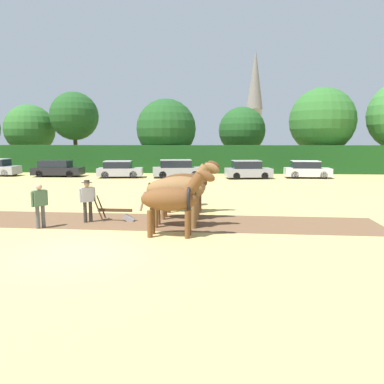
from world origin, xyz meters
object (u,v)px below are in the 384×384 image
(farmer_at_plow, at_px, (87,198))
(farmer_onlooker_left, at_px, (40,202))
(parked_car_left, at_px, (57,169))
(parked_car_center_left, at_px, (120,170))
(tree_center_left, at_px, (74,116))
(draft_horse_trail_right, at_px, (187,183))
(tree_right, at_px, (322,121))
(farmer_beside_team, at_px, (193,187))
(tree_left, at_px, (30,129))
(tree_center, at_px, (166,129))
(draft_horse_lead_right, at_px, (178,189))
(church_spire, at_px, (255,101))
(draft_horse_lead_left, at_px, (173,199))
(plow, at_px, (118,213))
(parked_car_right, at_px, (307,170))
(draft_horse_trail_left, at_px, (183,187))
(tree_center_right, at_px, (242,131))
(parked_car_center, at_px, (178,169))
(parked_car_center_right, at_px, (248,170))

(farmer_at_plow, distance_m, farmer_onlooker_left, 1.82)
(parked_car_left, xyz_separation_m, parked_car_center_left, (5.94, -0.63, 0.01))
(tree_center_left, height_order, draft_horse_trail_right, tree_center_left)
(draft_horse_trail_right, relative_size, farmer_at_plow, 1.66)
(tree_right, distance_m, farmer_beside_team, 25.93)
(tree_left, relative_size, farmer_onlooker_left, 4.37)
(tree_center, relative_size, draft_horse_lead_right, 2.62)
(farmer_at_plow, bearing_deg, church_spire, 132.06)
(draft_horse_lead_left, relative_size, plow, 1.62)
(tree_center, distance_m, tree_right, 16.59)
(church_spire, distance_m, parked_car_center_left, 46.55)
(tree_center, height_order, parked_car_right, tree_center)
(draft_horse_lead_right, bearing_deg, draft_horse_trail_left, 90.27)
(parked_car_right, bearing_deg, tree_center_right, 121.64)
(draft_horse_trail_left, bearing_deg, tree_right, 65.55)
(draft_horse_trail_left, bearing_deg, parked_car_center, 98.34)
(farmer_at_plow, bearing_deg, parked_car_center_right, 119.97)
(tree_left, bearing_deg, parked_car_left, -52.42)
(draft_horse_trail_left, bearing_deg, draft_horse_lead_right, -89.73)
(tree_center_left, relative_size, tree_center, 1.12)
(draft_horse_trail_right, distance_m, parked_car_center, 16.09)
(tree_left, xyz_separation_m, farmer_at_plow, (16.33, -27.68, -3.50))
(farmer_beside_team, height_order, parked_car_center_left, farmer_beside_team)
(draft_horse_trail_right, relative_size, parked_car_center_left, 0.70)
(farmer_beside_team, xyz_separation_m, parked_car_center_right, (3.87, 13.76, -0.20))
(draft_horse_trail_left, height_order, farmer_beside_team, draft_horse_trail_left)
(parked_car_right, bearing_deg, plow, -120.72)
(draft_horse_lead_left, relative_size, farmer_at_plow, 1.57)
(tree_center_left, relative_size, draft_horse_lead_left, 3.18)
(tree_right, height_order, parked_car_center_left, tree_right)
(tree_left, height_order, tree_center, tree_center)
(parked_car_center, bearing_deg, plow, -100.90)
(tree_left, height_order, plow, tree_left)
(farmer_onlooker_left, relative_size, parked_car_left, 0.38)
(church_spire, xyz_separation_m, parked_car_left, (-21.72, -41.99, -10.09))
(tree_center_right, relative_size, parked_car_center_left, 1.70)
(draft_horse_trail_right, relative_size, parked_car_left, 0.64)
(tree_center, relative_size, farmer_at_plow, 4.48)
(tree_center_left, distance_m, farmer_beside_team, 27.25)
(church_spire, height_order, farmer_onlooker_left, church_spire)
(parked_car_center_right, bearing_deg, parked_car_center, 167.27)
(tree_left, bearing_deg, draft_horse_lead_right, -54.58)
(draft_horse_lead_left, distance_m, parked_car_left, 24.37)
(tree_center, relative_size, tree_center_right, 1.11)
(tree_left, distance_m, parked_car_center_right, 26.34)
(tree_right, xyz_separation_m, draft_horse_trail_left, (-12.50, -25.60, -3.98))
(church_spire, xyz_separation_m, parked_car_center_right, (-4.55, -42.68, -10.04))
(church_spire, relative_size, draft_horse_lead_left, 7.64)
(tree_center_right, relative_size, farmer_at_plow, 4.04)
(tree_center, xyz_separation_m, draft_horse_lead_left, (3.99, -27.91, -3.18))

